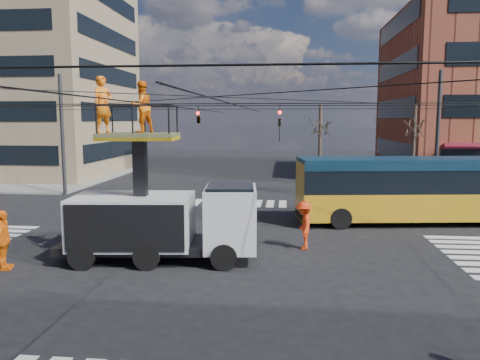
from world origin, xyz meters
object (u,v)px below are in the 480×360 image
object	(u,v)px
traffic_cone	(77,242)
worker_ground	(3,240)
city_bus	(418,188)
utility_truck	(163,203)
flagger	(304,225)

from	to	relation	value
traffic_cone	worker_ground	world-z (taller)	worker_ground
city_bus	worker_ground	bearing A→B (deg)	-158.18
city_bus	traffic_cone	size ratio (longest dim) A/B	17.02
utility_truck	traffic_cone	xyz separation A→B (m)	(-3.70, 0.83, -1.75)
utility_truck	traffic_cone	world-z (taller)	utility_truck
traffic_cone	flagger	size ratio (longest dim) A/B	0.37
city_bus	utility_truck	bearing A→B (deg)	-153.62
utility_truck	city_bus	size ratio (longest dim) A/B	0.61
flagger	city_bus	bearing A→B (deg)	128.35
traffic_cone	flagger	xyz separation A→B (m)	(8.76, 1.08, 0.60)
city_bus	flagger	bearing A→B (deg)	-144.59
worker_ground	flagger	size ratio (longest dim) A/B	1.07
traffic_cone	flagger	world-z (taller)	flagger
utility_truck	traffic_cone	distance (m)	4.17
worker_ground	flagger	xyz separation A→B (m)	(10.15, 3.57, -0.07)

